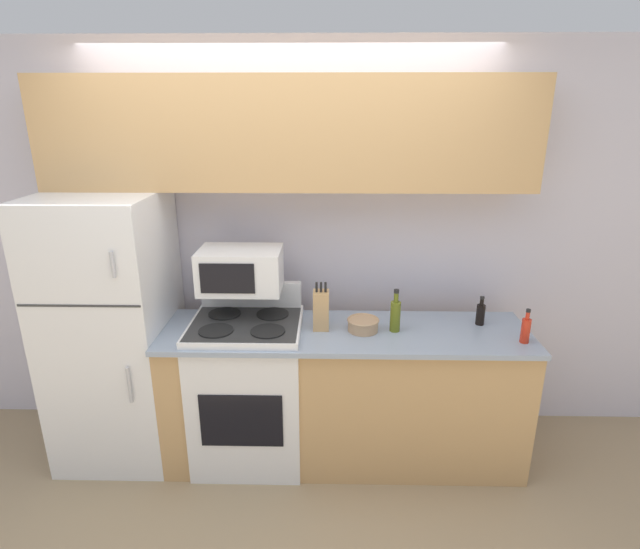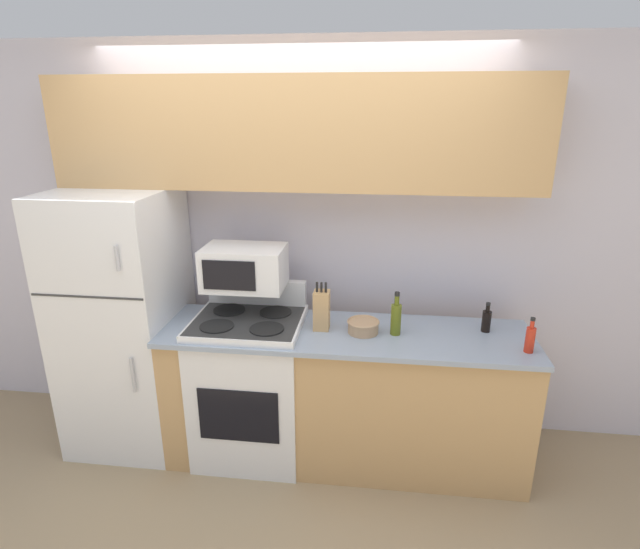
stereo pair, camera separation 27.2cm
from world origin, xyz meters
TOP-DOWN VIEW (x-y plane):
  - ground_plane at (0.00, 0.00)m, footprint 12.00×12.00m
  - wall_back at (0.00, 0.75)m, footprint 8.00×0.05m
  - lower_cabinets at (0.34, 0.28)m, footprint 2.17×0.60m
  - refrigerator at (-1.09, 0.36)m, footprint 0.68×0.74m
  - upper_cabinets at (0.00, 0.56)m, footprint 2.86×0.33m
  - stove at (-0.25, 0.27)m, footprint 0.66×0.58m
  - microwave at (-0.28, 0.38)m, footprint 0.49×0.33m
  - knife_block at (0.20, 0.28)m, footprint 0.09×0.10m
  - bowl at (0.45, 0.26)m, footprint 0.19×0.19m
  - bottle_hot_sauce at (1.34, 0.12)m, footprint 0.05×0.05m
  - bottle_soy_sauce at (1.16, 0.36)m, footprint 0.05×0.05m
  - bottle_olive_oil at (0.63, 0.26)m, footprint 0.06×0.06m

SIDE VIEW (x-z plane):
  - ground_plane at x=0.00m, z-range 0.00..0.00m
  - lower_cabinets at x=0.34m, z-range 0.00..0.89m
  - stove at x=-0.25m, z-range -0.06..1.03m
  - refrigerator at x=-1.09m, z-range 0.00..1.68m
  - bowl at x=0.45m, z-range 0.89..0.97m
  - bottle_soy_sauce at x=1.16m, z-range 0.87..1.05m
  - bottle_hot_sauce at x=1.34m, z-range 0.87..1.07m
  - bottle_olive_oil at x=0.63m, z-range 0.86..1.12m
  - knife_block at x=0.20m, z-range 0.86..1.16m
  - microwave at x=-0.28m, z-range 1.10..1.35m
  - wall_back at x=0.00m, z-range 0.00..2.55m
  - upper_cabinets at x=0.00m, z-range 1.68..2.32m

